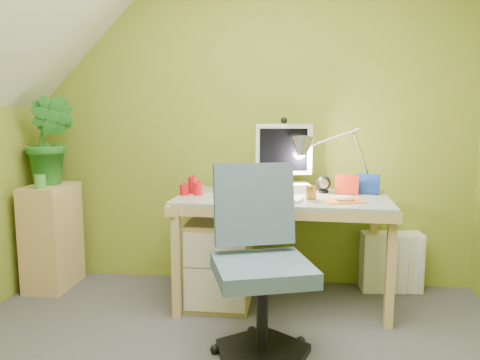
# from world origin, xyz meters

# --- Properties ---
(wall_back) EXTENTS (3.20, 0.01, 2.40)m
(wall_back) POSITION_xyz_m (0.00, 1.60, 1.20)
(wall_back) COLOR olive
(wall_back) RESTS_ON floor
(desk) EXTENTS (1.38, 0.74, 0.72)m
(desk) POSITION_xyz_m (0.26, 1.18, 0.36)
(desk) COLOR tan
(desk) RESTS_ON floor
(monitor) EXTENTS (0.37, 0.25, 0.47)m
(monitor) POSITION_xyz_m (0.26, 1.36, 0.96)
(monitor) COLOR beige
(monitor) RESTS_ON desk
(speaker_left) EXTENTS (0.11, 0.11, 0.12)m
(speaker_left) POSITION_xyz_m (-0.01, 1.34, 0.78)
(speaker_left) COLOR black
(speaker_left) RESTS_ON desk
(speaker_right) EXTENTS (0.12, 0.12, 0.12)m
(speaker_right) POSITION_xyz_m (0.53, 1.34, 0.78)
(speaker_right) COLOR black
(speaker_right) RESTS_ON desk
(keyboard) EXTENTS (0.43, 0.25, 0.02)m
(keyboard) POSITION_xyz_m (0.18, 1.04, 0.73)
(keyboard) COLOR white
(keyboard) RESTS_ON desk
(mousepad) EXTENTS (0.27, 0.22, 0.01)m
(mousepad) POSITION_xyz_m (0.64, 1.04, 0.73)
(mousepad) COLOR orange
(mousepad) RESTS_ON desk
(mouse) EXTENTS (0.13, 0.10, 0.04)m
(mouse) POSITION_xyz_m (0.64, 1.04, 0.74)
(mouse) COLOR white
(mouse) RESTS_ON mousepad
(amber_tumbler) EXTENTS (0.07, 0.07, 0.08)m
(amber_tumbler) POSITION_xyz_m (0.44, 1.10, 0.77)
(amber_tumbler) COLOR #956415
(amber_tumbler) RESTS_ON desk
(candle_cluster) EXTENTS (0.15, 0.13, 0.11)m
(candle_cluster) POSITION_xyz_m (-0.34, 1.19, 0.78)
(candle_cluster) COLOR red
(candle_cluster) RESTS_ON desk
(photo_frame_red) EXTENTS (0.15, 0.05, 0.13)m
(photo_frame_red) POSITION_xyz_m (0.68, 1.30, 0.79)
(photo_frame_red) COLOR red
(photo_frame_red) RESTS_ON desk
(photo_frame_blue) EXTENTS (0.15, 0.07, 0.13)m
(photo_frame_blue) POSITION_xyz_m (0.82, 1.34, 0.79)
(photo_frame_blue) COLOR navy
(photo_frame_blue) RESTS_ON desk
(photo_frame_green) EXTENTS (0.14, 0.03, 0.12)m
(photo_frame_green) POSITION_xyz_m (-0.14, 1.32, 0.78)
(photo_frame_green) COLOR #BDE09A
(photo_frame_green) RESTS_ON desk
(desk_lamp) EXTENTS (0.58, 0.26, 0.62)m
(desk_lamp) POSITION_xyz_m (0.71, 1.36, 1.03)
(desk_lamp) COLOR silver
(desk_lamp) RESTS_ON desk
(side_ledge) EXTENTS (0.28, 0.43, 0.75)m
(side_ledge) POSITION_xyz_m (-1.40, 1.30, 0.37)
(side_ledge) COLOR tan
(side_ledge) RESTS_ON floor
(potted_plant) EXTENTS (0.35, 0.28, 0.63)m
(potted_plant) POSITION_xyz_m (-1.40, 1.35, 1.06)
(potted_plant) COLOR #267226
(potted_plant) RESTS_ON side_ledge
(green_cup) EXTENTS (0.09, 0.09, 0.09)m
(green_cup) POSITION_xyz_m (-1.38, 1.15, 0.80)
(green_cup) COLOR #47923D
(green_cup) RESTS_ON side_ledge
(task_chair) EXTENTS (0.68, 0.68, 0.98)m
(task_chair) POSITION_xyz_m (0.18, 0.47, 0.49)
(task_chair) COLOR #43596F
(task_chair) RESTS_ON floor
(radiator) EXTENTS (0.43, 0.20, 0.42)m
(radiator) POSITION_xyz_m (1.03, 1.50, 0.21)
(radiator) COLOR white
(radiator) RESTS_ON floor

